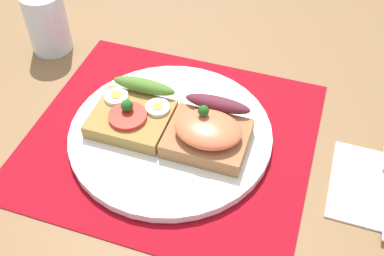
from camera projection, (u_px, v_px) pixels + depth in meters
ground_plane at (171, 146)px, 63.53cm from camera, size 120.00×90.00×3.20cm
placemat at (171, 137)px, 62.26cm from camera, size 37.32×33.57×0.30cm
plate at (171, 134)px, 61.72cm from camera, size 26.89×26.89×1.17cm
sandwich_egg_tomato at (133, 113)px, 61.53cm from camera, size 10.16×10.15×4.16cm
sandwich_salmon at (209, 131)px, 58.33cm from camera, size 10.29×9.74×5.78cm
napkin at (382, 189)px, 56.23cm from camera, size 12.26×12.15×0.60cm
drinking_glass at (47, 22)px, 72.51cm from camera, size 6.41×6.41×9.74cm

